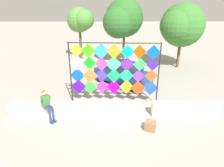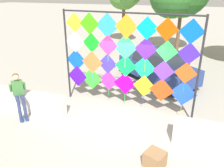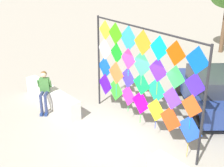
{
  "view_description": "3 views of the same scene",
  "coord_description": "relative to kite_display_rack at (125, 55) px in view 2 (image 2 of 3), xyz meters",
  "views": [
    {
      "loc": [
        -0.27,
        -9.04,
        5.33
      ],
      "look_at": [
        -0.19,
        0.16,
        1.63
      ],
      "focal_mm": 31.56,
      "sensor_mm": 36.0,
      "label": 1
    },
    {
      "loc": [
        2.06,
        -6.05,
        4.17
      ],
      "look_at": [
        -0.22,
        0.22,
        1.36
      ],
      "focal_mm": 35.95,
      "sensor_mm": 36.0,
      "label": 2
    },
    {
      "loc": [
        6.19,
        -5.26,
        5.42
      ],
      "look_at": [
        -0.61,
        0.42,
        1.72
      ],
      "focal_mm": 48.23,
      "sensor_mm": 36.0,
      "label": 3
    }
  ],
  "objects": [
    {
      "name": "ground",
      "position": [
        0.09,
        -1.2,
        -2.06
      ],
      "size": [
        120.0,
        120.0,
        0.0
      ],
      "primitive_type": "plane",
      "color": "#9E998E"
    },
    {
      "name": "plaza_ledge_left",
      "position": [
        -3.51,
        -1.41,
        -1.69
      ],
      "size": [
        3.48,
        0.44,
        0.72
      ],
      "primitive_type": "cube",
      "color": "silver",
      "rests_on": "ground"
    },
    {
      "name": "kite_display_rack",
      "position": [
        0.0,
        0.0,
        0.0
      ],
      "size": [
        4.95,
        0.33,
        3.53
      ],
      "color": "#232328",
      "rests_on": "ground"
    },
    {
      "name": "seated_vendor",
      "position": [
        -3.21,
        -1.83,
        -1.13
      ],
      "size": [
        0.75,
        0.73,
        1.57
      ],
      "color": "navy",
      "rests_on": "ground"
    },
    {
      "name": "parked_car",
      "position": [
        0.74,
        3.05,
        -1.27
      ],
      "size": [
        4.2,
        3.83,
        1.55
      ],
      "color": "navy",
      "rests_on": "ground"
    },
    {
      "name": "cardboard_box_small",
      "position": [
        1.64,
        -2.69,
        -1.85
      ],
      "size": [
        0.6,
        0.59,
        0.42
      ],
      "primitive_type": "cube",
      "rotation": [
        0.0,
        0.0,
        -0.37
      ],
      "color": "olive",
      "rests_on": "ground"
    }
  ]
}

